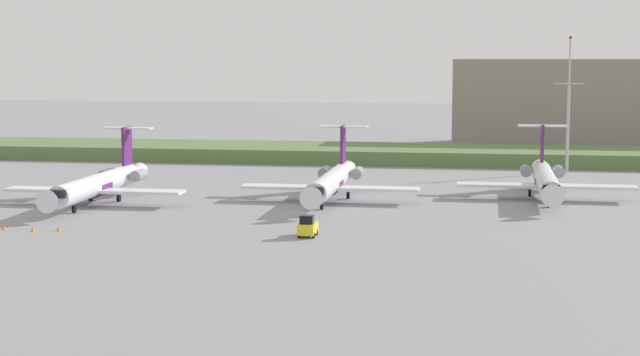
{
  "coord_description": "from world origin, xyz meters",
  "views": [
    {
      "loc": [
        21.12,
        -118.2,
        18.68
      ],
      "look_at": [
        0.0,
        10.13,
        3.0
      ],
      "focal_mm": 57.42,
      "sensor_mm": 36.0,
      "label": 1
    }
  ],
  "objects_px": {
    "regional_jet_second": "(332,181)",
    "baggage_tug": "(308,227)",
    "regional_jet_nearest": "(99,183)",
    "safety_cone_rear_marker": "(58,228)",
    "safety_cone_mid_marker": "(33,229)",
    "regional_jet_third": "(545,179)",
    "safety_cone_front_marker": "(4,227)",
    "antenna_mast": "(568,116)"
  },
  "relations": [
    {
      "from": "baggage_tug",
      "to": "safety_cone_front_marker",
      "type": "relative_size",
      "value": 5.82
    },
    {
      "from": "antenna_mast",
      "to": "baggage_tug",
      "type": "bearing_deg",
      "value": -115.72
    },
    {
      "from": "regional_jet_second",
      "to": "safety_cone_front_marker",
      "type": "height_order",
      "value": "regional_jet_second"
    },
    {
      "from": "regional_jet_second",
      "to": "safety_cone_mid_marker",
      "type": "xyz_separation_m",
      "value": [
        -27.9,
        -28.33,
        -2.26
      ]
    },
    {
      "from": "regional_jet_third",
      "to": "safety_cone_rear_marker",
      "type": "bearing_deg",
      "value": -147.16
    },
    {
      "from": "antenna_mast",
      "to": "safety_cone_front_marker",
      "type": "height_order",
      "value": "antenna_mast"
    },
    {
      "from": "regional_jet_nearest",
      "to": "safety_cone_rear_marker",
      "type": "xyz_separation_m",
      "value": [
        3.34,
        -20.21,
        -2.26
      ]
    },
    {
      "from": "regional_jet_nearest",
      "to": "safety_cone_rear_marker",
      "type": "height_order",
      "value": "regional_jet_nearest"
    },
    {
      "from": "regional_jet_third",
      "to": "safety_cone_rear_marker",
      "type": "relative_size",
      "value": 56.36
    },
    {
      "from": "regional_jet_nearest",
      "to": "safety_cone_mid_marker",
      "type": "height_order",
      "value": "regional_jet_nearest"
    },
    {
      "from": "safety_cone_mid_marker",
      "to": "safety_cone_front_marker",
      "type": "bearing_deg",
      "value": 172.18
    },
    {
      "from": "regional_jet_second",
      "to": "safety_cone_mid_marker",
      "type": "height_order",
      "value": "regional_jet_second"
    },
    {
      "from": "regional_jet_nearest",
      "to": "regional_jet_second",
      "type": "xyz_separation_m",
      "value": [
        28.65,
        7.39,
        0.0
      ]
    },
    {
      "from": "regional_jet_second",
      "to": "baggage_tug",
      "type": "xyz_separation_m",
      "value": [
        1.54,
        -26.55,
        -1.53
      ]
    },
    {
      "from": "safety_cone_mid_marker",
      "to": "regional_jet_nearest",
      "type": "bearing_deg",
      "value": 92.05
    },
    {
      "from": "regional_jet_second",
      "to": "regional_jet_nearest",
      "type": "bearing_deg",
      "value": -165.54
    },
    {
      "from": "regional_jet_nearest",
      "to": "safety_cone_mid_marker",
      "type": "relative_size",
      "value": 56.36
    },
    {
      "from": "regional_jet_nearest",
      "to": "regional_jet_second",
      "type": "bearing_deg",
      "value": 14.46
    },
    {
      "from": "regional_jet_second",
      "to": "safety_cone_rear_marker",
      "type": "height_order",
      "value": "regional_jet_second"
    },
    {
      "from": "safety_cone_front_marker",
      "to": "safety_cone_rear_marker",
      "type": "distance_m",
      "value": 6.11
    },
    {
      "from": "safety_cone_mid_marker",
      "to": "safety_cone_rear_marker",
      "type": "distance_m",
      "value": 2.69
    },
    {
      "from": "antenna_mast",
      "to": "safety_cone_front_marker",
      "type": "distance_m",
      "value": 91.63
    },
    {
      "from": "safety_cone_front_marker",
      "to": "baggage_tug",
      "type": "bearing_deg",
      "value": 2.26
    },
    {
      "from": "regional_jet_nearest",
      "to": "safety_cone_front_marker",
      "type": "distance_m",
      "value": 20.77
    },
    {
      "from": "regional_jet_third",
      "to": "regional_jet_second",
      "type": "bearing_deg",
      "value": -166.86
    },
    {
      "from": "safety_cone_front_marker",
      "to": "regional_jet_second",
      "type": "bearing_deg",
      "value": 41.56
    },
    {
      "from": "regional_jet_third",
      "to": "antenna_mast",
      "type": "xyz_separation_m",
      "value": [
        5.01,
        31.0,
        6.48
      ]
    },
    {
      "from": "regional_jet_third",
      "to": "antenna_mast",
      "type": "height_order",
      "value": "antenna_mast"
    },
    {
      "from": "safety_cone_mid_marker",
      "to": "safety_cone_rear_marker",
      "type": "xyz_separation_m",
      "value": [
        2.59,
        0.73,
        0.0
      ]
    },
    {
      "from": "regional_jet_nearest",
      "to": "safety_cone_front_marker",
      "type": "relative_size",
      "value": 56.36
    },
    {
      "from": "antenna_mast",
      "to": "safety_cone_front_marker",
      "type": "relative_size",
      "value": 39.38
    },
    {
      "from": "safety_cone_mid_marker",
      "to": "baggage_tug",
      "type": "bearing_deg",
      "value": 3.47
    },
    {
      "from": "regional_jet_second",
      "to": "safety_cone_front_marker",
      "type": "xyz_separation_m",
      "value": [
        -31.42,
        -27.85,
        -2.26
      ]
    },
    {
      "from": "safety_cone_rear_marker",
      "to": "regional_jet_second",
      "type": "bearing_deg",
      "value": 47.48
    },
    {
      "from": "regional_jet_second",
      "to": "antenna_mast",
      "type": "height_order",
      "value": "antenna_mast"
    },
    {
      "from": "safety_cone_rear_marker",
      "to": "antenna_mast",
      "type": "bearing_deg",
      "value": 48.42
    },
    {
      "from": "regional_jet_third",
      "to": "safety_cone_mid_marker",
      "type": "xyz_separation_m",
      "value": [
        -55.23,
        -34.71,
        -2.26
      ]
    },
    {
      "from": "regional_jet_third",
      "to": "safety_cone_mid_marker",
      "type": "distance_m",
      "value": 65.27
    },
    {
      "from": "regional_jet_nearest",
      "to": "safety_cone_mid_marker",
      "type": "distance_m",
      "value": 21.08
    },
    {
      "from": "antenna_mast",
      "to": "regional_jet_third",
      "type": "bearing_deg",
      "value": -99.18
    },
    {
      "from": "baggage_tug",
      "to": "safety_cone_mid_marker",
      "type": "relative_size",
      "value": 5.82
    },
    {
      "from": "regional_jet_third",
      "to": "baggage_tug",
      "type": "distance_m",
      "value": 41.85
    }
  ]
}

